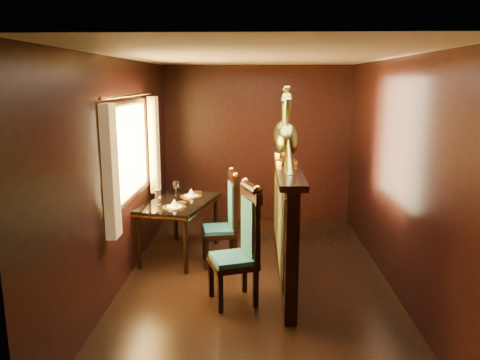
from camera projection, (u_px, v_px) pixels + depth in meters
The scene contains 8 objects.
ground at pixel (256, 281), 5.36m from camera, with size 5.00×5.00×0.00m, color black.
room_shell at pixel (249, 144), 5.05m from camera, with size 3.04×5.04×2.52m.
partition at pixel (284, 215), 5.50m from camera, with size 0.26×2.70×1.36m.
dining_table at pixel (179, 206), 6.04m from camera, with size 1.03×1.39×0.93m.
chair_left at pixel (244, 240), 4.77m from camera, with size 0.59×0.60×1.27m.
chair_right at pixel (228, 215), 5.79m from camera, with size 0.51×0.52×1.20m.
peacock_left at pixel (287, 126), 5.04m from camera, with size 0.26×0.71×0.84m, color #16432B, non-canonical shape.
peacock_right at pixel (284, 122), 5.61m from camera, with size 0.26×0.69×0.82m, color #16432B, non-canonical shape.
Camera 1 is at (-0.01, -5.01, 2.25)m, focal length 35.00 mm.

